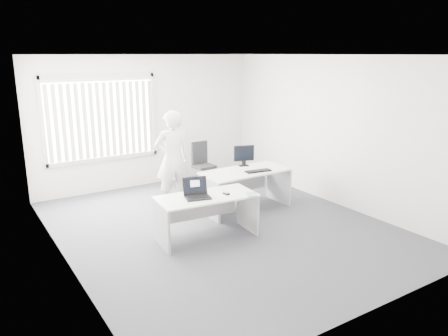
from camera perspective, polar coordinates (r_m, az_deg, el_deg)
ground at (r=7.40m, az=-0.32°, el=-7.68°), size 6.00×6.00×0.00m
wall_back at (r=9.61m, az=-9.99°, el=6.03°), size 5.00×0.02×2.80m
wall_front at (r=4.80m, az=19.20°, el=-3.30°), size 5.00×0.02×2.80m
wall_left at (r=6.06m, az=-20.73°, el=0.22°), size 0.02×6.00×2.80m
wall_right at (r=8.56m, az=14.01°, el=4.75°), size 0.02×6.00×2.80m
ceiling at (r=6.84m, az=-0.35°, el=14.57°), size 5.00×6.00×0.02m
window at (r=9.22m, az=-15.69°, el=6.28°), size 2.32×0.06×1.76m
blinds at (r=9.17m, az=-15.57°, el=6.05°), size 2.20×0.10×1.50m
desk_near at (r=6.80m, az=-2.30°, el=-5.19°), size 1.59×0.85×0.70m
desk_far at (r=8.05m, az=2.83°, el=-1.75°), size 1.64×0.78×0.74m
office_chair at (r=9.68m, az=-2.75°, el=-0.41°), size 0.56×0.56×0.94m
person at (r=8.18m, az=-6.76°, el=1.16°), size 0.73×0.54×1.83m
laptop at (r=6.58m, az=-3.46°, el=-2.76°), size 0.45×0.42×0.29m
paper_sheet at (r=6.82m, az=0.87°, el=-3.40°), size 0.36×0.29×0.00m
mouse at (r=6.78m, az=0.31°, el=-3.30°), size 0.07×0.11×0.04m
booklet at (r=6.80m, az=3.70°, el=-3.44°), size 0.24×0.27×0.01m
keyboard at (r=7.93m, az=4.49°, el=-0.39°), size 0.50×0.22×0.02m
monitor at (r=8.27m, az=2.62°, el=1.61°), size 0.41×0.23×0.40m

